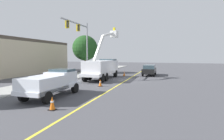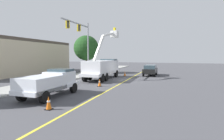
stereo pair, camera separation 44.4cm
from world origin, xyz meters
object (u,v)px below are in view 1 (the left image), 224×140
(traffic_cone_mid_front, at_px, (100,83))
(traffic_cone_mid_rear, at_px, (124,74))
(passing_minivan, at_px, (149,69))
(traffic_cone_leading, at_px, (52,103))
(traffic_signal_mast, at_px, (81,38))
(utility_bucket_truck, at_px, (102,67))
(service_pickup_truck, at_px, (52,82))

(traffic_cone_mid_front, bearing_deg, traffic_cone_mid_rear, 1.58)
(passing_minivan, distance_m, traffic_cone_mid_rear, 4.35)
(traffic_cone_leading, bearing_deg, passing_minivan, -7.36)
(traffic_signal_mast, bearing_deg, utility_bucket_truck, -111.15)
(passing_minivan, height_order, traffic_cone_mid_front, passing_minivan)
(traffic_signal_mast, bearing_deg, service_pickup_truck, -159.86)
(service_pickup_truck, height_order, traffic_cone_mid_front, service_pickup_truck)
(utility_bucket_truck, height_order, traffic_cone_mid_rear, utility_bucket_truck)
(passing_minivan, bearing_deg, service_pickup_truck, 164.71)
(service_pickup_truck, height_order, traffic_signal_mast, traffic_signal_mast)
(service_pickup_truck, relative_size, passing_minivan, 1.17)
(utility_bucket_truck, height_order, traffic_cone_leading, utility_bucket_truck)
(service_pickup_truck, distance_m, traffic_cone_mid_rear, 15.44)
(utility_bucket_truck, height_order, passing_minivan, utility_bucket_truck)
(service_pickup_truck, distance_m, traffic_cone_leading, 3.60)
(traffic_cone_leading, bearing_deg, utility_bucket_truck, 11.14)
(service_pickup_truck, bearing_deg, utility_bucket_truck, 2.57)
(traffic_signal_mast, bearing_deg, traffic_cone_mid_rear, -65.42)
(traffic_cone_leading, xyz_separation_m, traffic_signal_mast, (15.38, 6.85, 5.49))
(utility_bucket_truck, relative_size, service_pickup_truck, 1.46)
(utility_bucket_truck, bearing_deg, traffic_cone_mid_front, -158.90)
(service_pickup_truck, distance_m, traffic_cone_mid_front, 5.84)
(passing_minivan, relative_size, traffic_signal_mast, 0.58)
(passing_minivan, bearing_deg, traffic_signal_mast, 118.73)
(passing_minivan, height_order, traffic_signal_mast, traffic_signal_mast)
(passing_minivan, height_order, traffic_cone_mid_rear, passing_minivan)
(traffic_signal_mast, bearing_deg, traffic_cone_leading, -155.99)
(utility_bucket_truck, distance_m, traffic_signal_mast, 6.16)
(service_pickup_truck, xyz_separation_m, traffic_cone_leading, (-2.74, -2.22, -0.73))
(utility_bucket_truck, bearing_deg, service_pickup_truck, -177.43)
(traffic_cone_mid_rear, bearing_deg, passing_minivan, -54.95)
(traffic_cone_mid_rear, bearing_deg, traffic_signal_mast, 114.58)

